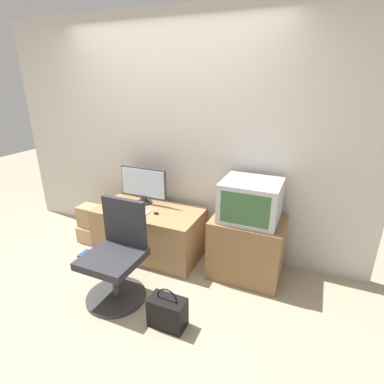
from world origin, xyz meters
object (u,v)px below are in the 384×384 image
Objects in this scene: mouse at (156,213)px; book at (88,255)px; keyboard at (135,211)px; cardboard_box_lower at (93,233)px; crt_tv at (251,200)px; handbag at (168,312)px; office_chair at (117,259)px; main_monitor at (143,185)px.

book is (-0.77, -0.28, -0.55)m from mouse.
keyboard reaches higher than cardboard_box_lower.
mouse is at bearing -172.49° from crt_tv.
handbag reaches higher than cardboard_box_lower.
mouse reaches higher than cardboard_box_lower.
keyboard is at bearing -3.87° from cardboard_box_lower.
handbag is (0.59, -0.16, -0.26)m from office_chair.
office_chair is (-1.01, -0.80, -0.44)m from crt_tv.
main_monitor is 9.49× the size of mouse.
office_chair is 1.20m from cardboard_box_lower.
handbag is at bearing -14.90° from office_chair.
main_monitor is at bearing 142.50° from mouse.
cardboard_box_lower is at bearing 150.73° from handbag.
cardboard_box_lower is (-0.67, -0.20, -0.67)m from main_monitor.
crt_tv is at bearing -4.07° from main_monitor.
cardboard_box_lower is at bearing -176.88° from crt_tv.
cardboard_box_lower is (-1.94, -0.11, -0.73)m from crt_tv.
crt_tv reaches higher than handbag.
main_monitor reaches higher than mouse.
book is at bearing -58.72° from cardboard_box_lower.
main_monitor is 3.23× the size of book.
mouse is at bearing 124.26° from handbag.
keyboard is 0.84m from cardboard_box_lower.
main_monitor is 0.63× the size of office_chair.
handbag is 1.45m from book.
crt_tv reaches higher than book.
office_chair is at bearing -73.90° from main_monitor.
mouse is at bearing 5.46° from keyboard.
handbag is 2.01× the size of book.
cardboard_box_lower is 1.59× the size of book.
cardboard_box_lower is at bearing 143.18° from office_chair.
main_monitor is 1.03m from book.
main_monitor is 0.42m from mouse.
office_chair reaches higher than keyboard.
main_monitor is at bearing 129.05° from handbag.
crt_tv is 3.03× the size of book.
main_monitor is 1.60× the size of handbag.
main_monitor is at bearing 16.26° from cardboard_box_lower.
crt_tv reaches higher than main_monitor.
mouse is 1.09m from handbag.
main_monitor is 0.33m from keyboard.
crt_tv is at bearing 66.55° from handbag.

